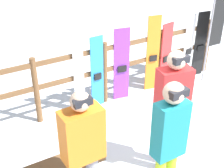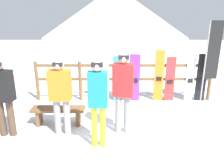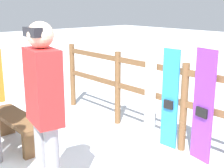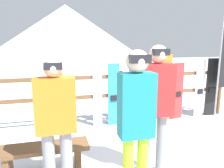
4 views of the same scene
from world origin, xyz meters
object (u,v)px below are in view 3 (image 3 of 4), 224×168
(ski_pair_white, at_px, (150,88))
(snowboard_blue, at_px, (170,100))
(person_red, at_px, (44,103))
(snowboard_purple, at_px, (203,107))
(bench, at_px, (17,124))

(ski_pair_white, bearing_deg, snowboard_blue, -0.55)
(ski_pair_white, bearing_deg, person_red, -77.38)
(snowboard_blue, distance_m, snowboard_purple, 0.52)
(bench, height_order, snowboard_blue, snowboard_blue)
(ski_pair_white, distance_m, snowboard_blue, 0.38)
(snowboard_blue, height_order, snowboard_purple, snowboard_purple)
(snowboard_purple, bearing_deg, snowboard_blue, -179.99)
(bench, relative_size, snowboard_blue, 0.90)
(snowboard_blue, relative_size, snowboard_purple, 0.96)
(bench, bearing_deg, snowboard_purple, 38.75)
(person_red, bearing_deg, ski_pair_white, 102.62)
(person_red, height_order, snowboard_purple, person_red)
(ski_pair_white, relative_size, snowboard_purple, 1.09)
(bench, bearing_deg, ski_pair_white, 55.68)
(bench, bearing_deg, person_red, -13.73)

